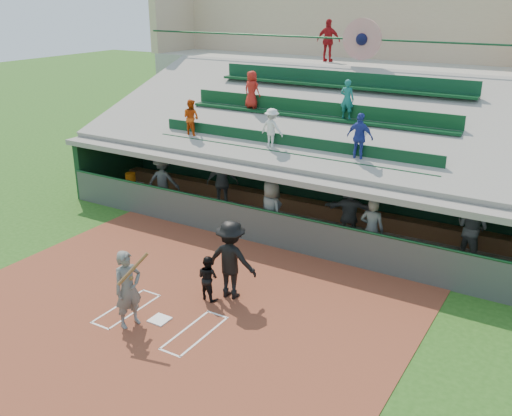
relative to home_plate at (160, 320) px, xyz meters
The scene contains 20 objects.
ground 0.04m from the home_plate, ahead, with size 100.00×100.00×0.00m, color #245217.
dirt_slab 0.50m from the home_plate, 90.00° to the left, with size 11.00×9.00×0.02m, color brown.
home_plate is the anchor object (origin of this frame).
batters_box_chalk 0.01m from the home_plate, ahead, with size 2.65×1.85×0.01m.
dugout_floor 6.75m from the home_plate, 90.00° to the left, with size 16.00×3.50×0.04m, color gray.
concourse_slab 13.69m from the home_plate, 90.00° to the left, with size 20.00×3.00×4.60m, color #9A988C.
grandstand 10.75m from the home_plate, 90.03° to the left, with size 20.40×10.40×7.80m.
batter_at_plate 1.12m from the home_plate, 133.22° to the right, with size 0.93×0.80×1.95m.
catcher 1.58m from the home_plate, 74.91° to the left, with size 0.56×0.44×1.16m, color black.
home_umpire 2.24m from the home_plate, 66.28° to the left, with size 1.31×0.75×2.02m, color black.
dugout_bench 7.94m from the home_plate, 91.05° to the left, with size 15.88×0.48×0.48m, color brown.
white_table 8.58m from the home_plate, 136.67° to the left, with size 0.74×0.56×0.65m, color white.
water_cooler 8.64m from the home_plate, 136.66° to the left, with size 0.37×0.37×0.37m, color #CB610B.
dugout_player_a 7.84m from the home_plate, 128.65° to the left, with size 1.18×0.68×1.83m, color #525450.
dugout_player_b 7.55m from the home_plate, 112.63° to the left, with size 1.11×0.46×1.89m, color #555853.
dugout_player_c 5.47m from the home_plate, 90.65° to the left, with size 0.93×0.60×1.90m, color #575A55.
dugout_player_d 7.18m from the home_plate, 74.59° to the left, with size 1.60×0.51×1.72m, color #595B56.
dugout_player_e 6.43m from the home_plate, 61.07° to the left, with size 0.68×0.45×1.86m, color #5A5D58.
dugout_player_f 9.00m from the home_plate, 52.20° to the left, with size 0.95×0.74×1.95m, color #5C5F59.
concourse_staff_a 14.17m from the home_plate, 97.84° to the left, with size 0.96×0.40×1.64m, color #A81318.
Camera 1 is at (7.88, -8.74, 7.19)m, focal length 40.00 mm.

